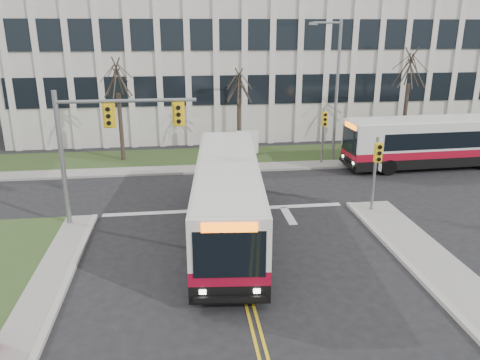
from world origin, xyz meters
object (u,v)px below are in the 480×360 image
object	(u,v)px
directory_sign	(247,142)
bus_main	(228,199)
streetlight	(335,84)
bus_cross	(436,143)

from	to	relation	value
directory_sign	bus_main	size ratio (longest dim) A/B	0.17
directory_sign	bus_main	bearing A→B (deg)	-102.20
streetlight	directory_sign	distance (m)	6.96
bus_main	bus_cross	xyz separation A→B (m)	(14.46, 8.64, -0.03)
streetlight	bus_main	distance (m)	14.03
directory_sign	bus_cross	distance (m)	12.35
bus_cross	directory_sign	bearing A→B (deg)	-108.74
directory_sign	bus_main	xyz separation A→B (m)	(-2.63, -12.14, 0.45)
streetlight	directory_sign	world-z (taller)	streetlight
bus_main	bus_cross	size ratio (longest dim) A/B	1.02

